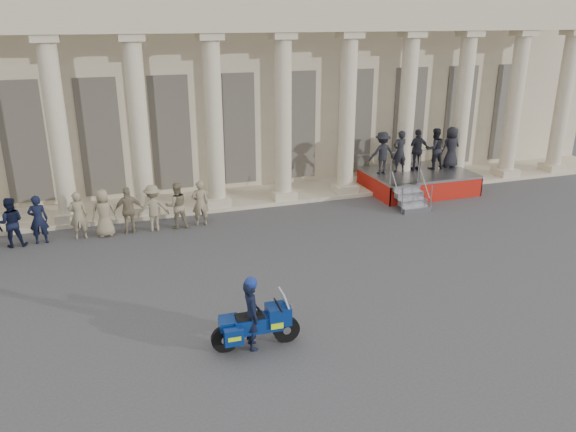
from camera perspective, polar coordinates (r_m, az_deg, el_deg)
The scene contains 5 objects.
ground at distance 13.84m, azimuth -5.56°, elevation -10.00°, with size 90.00×90.00×0.00m, color #3E3E40.
building at distance 26.72m, azimuth -13.49°, elevation 14.21°, with size 40.00×12.50×9.00m.
reviewing_stand at distance 23.44m, azimuth 12.94°, elevation 5.69°, with size 4.21×3.98×2.52m.
motorcycle at distance 12.37m, azimuth -3.20°, elevation -10.89°, with size 1.97×0.81×1.27m.
rider at distance 12.20m, azimuth -3.73°, elevation -9.78°, with size 0.40×0.59×1.68m.
Camera 1 is at (-2.58, -11.76, 6.83)m, focal length 35.00 mm.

